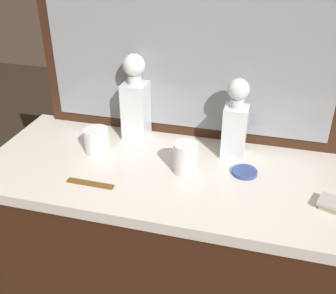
{
  "coord_description": "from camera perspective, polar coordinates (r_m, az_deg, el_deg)",
  "views": [
    {
      "loc": [
        0.28,
        -1.05,
        1.52
      ],
      "look_at": [
        0.0,
        0.0,
        0.9
      ],
      "focal_mm": 42.83,
      "sensor_mm": 36.0,
      "label": 1
    }
  ],
  "objects": [
    {
      "name": "dresser",
      "position": [
        1.55,
        0.0,
        -15.89
      ],
      "size": [
        1.21,
        0.53,
        0.82
      ],
      "color": "#381E11",
      "rests_on": "ground_plane"
    },
    {
      "name": "dresser_mirror",
      "position": [
        1.36,
        2.82,
        16.93
      ],
      "size": [
        1.07,
        0.03,
        0.8
      ],
      "color": "#381E11",
      "rests_on": "dresser"
    },
    {
      "name": "crystal_decanter_left",
      "position": [
        1.43,
        -4.62,
        6.03
      ],
      "size": [
        0.09,
        0.09,
        0.31
      ],
      "color": "white",
      "rests_on": "dresser"
    },
    {
      "name": "crystal_decanter_center",
      "position": [
        1.33,
        9.54,
        3.01
      ],
      "size": [
        0.08,
        0.08,
        0.27
      ],
      "color": "white",
      "rests_on": "dresser"
    },
    {
      "name": "crystal_tumbler_far_left",
      "position": [
        1.26,
        2.54,
        -1.68
      ],
      "size": [
        0.08,
        0.08,
        0.1
      ],
      "color": "white",
      "rests_on": "dresser"
    },
    {
      "name": "crystal_tumbler_rear",
      "position": [
        1.39,
        -10.09,
        0.83
      ],
      "size": [
        0.09,
        0.09,
        0.08
      ],
      "color": "white",
      "rests_on": "dresser"
    },
    {
      "name": "porcelain_dish",
      "position": [
        1.29,
        10.82,
        -3.52
      ],
      "size": [
        0.08,
        0.08,
        0.01
      ],
      "color": "#33478C",
      "rests_on": "dresser"
    },
    {
      "name": "tortoiseshell_comb",
      "position": [
        1.24,
        -11.0,
        -5.12
      ],
      "size": [
        0.15,
        0.02,
        0.01
      ],
      "color": "brown",
      "rests_on": "dresser"
    }
  ]
}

